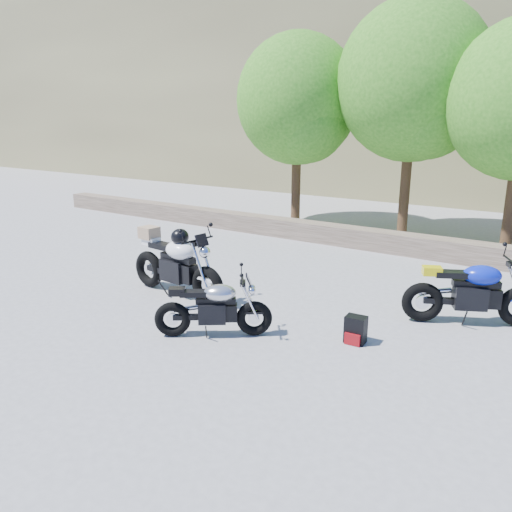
% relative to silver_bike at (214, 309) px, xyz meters
% --- Properties ---
extents(ground, '(90.00, 90.00, 0.00)m').
position_rel_silver_bike_xyz_m(ground, '(-0.73, 0.91, -0.44)').
color(ground, gray).
rests_on(ground, ground).
extents(stone_wall, '(22.00, 0.55, 0.50)m').
position_rel_silver_bike_xyz_m(stone_wall, '(-0.73, 6.41, -0.19)').
color(stone_wall, brown).
rests_on(stone_wall, ground).
extents(tree_decid_left, '(3.67, 3.67, 5.62)m').
position_rel_silver_bike_xyz_m(tree_decid_left, '(-3.13, 8.05, 3.20)').
color(tree_decid_left, '#382314').
rests_on(tree_decid_left, ground).
extents(tree_decid_mid, '(4.08, 4.08, 6.24)m').
position_rel_silver_bike_xyz_m(tree_decid_mid, '(0.17, 8.45, 3.60)').
color(tree_decid_mid, '#382314').
rests_on(tree_decid_mid, ground).
extents(silver_bike, '(1.53, 1.16, 0.90)m').
position_rel_silver_bike_xyz_m(silver_bike, '(0.00, 0.00, 0.00)').
color(silver_bike, black).
rests_on(silver_bike, ground).
extents(white_bike, '(2.35, 0.74, 1.30)m').
position_rel_silver_bike_xyz_m(white_bike, '(-1.73, 1.03, 0.20)').
color(white_bike, black).
rests_on(white_bike, ground).
extents(blue_bike, '(2.00, 1.10, 1.08)m').
position_rel_silver_bike_xyz_m(blue_bike, '(3.12, 2.68, 0.09)').
color(blue_bike, black).
rests_on(blue_bike, ground).
extents(backpack, '(0.31, 0.27, 0.41)m').
position_rel_silver_bike_xyz_m(backpack, '(1.87, 0.98, -0.24)').
color(backpack, black).
rests_on(backpack, ground).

